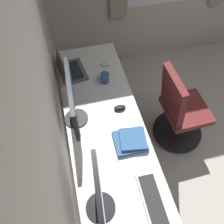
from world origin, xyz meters
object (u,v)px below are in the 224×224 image
laptop_leftmost (69,69)px  drawer_pedestal (102,142)px  mouse_main (106,64)px  office_chair (179,112)px  mouse_spare (120,108)px  coffee_mug (105,78)px  monitor_secondary (73,100)px  keyboard_main (154,202)px  book_stack_near (131,140)px  monitor_primary (100,198)px

laptop_leftmost → drawer_pedestal: bearing=-164.0°
mouse_main → office_chair: (-0.56, -0.63, -0.29)m
drawer_pedestal → mouse_spare: bearing=-68.0°
laptop_leftmost → office_chair: office_chair is taller
drawer_pedestal → laptop_leftmost: size_ratio=1.94×
mouse_main → mouse_spare: (-0.57, 0.01, 0.00)m
laptop_leftmost → mouse_main: 0.38m
mouse_spare → coffee_mug: 0.36m
monitor_secondary → drawer_pedestal: bearing=-108.6°
keyboard_main → laptop_leftmost: bearing=15.8°
book_stack_near → keyboard_main: bearing=-177.8°
monitor_primary → mouse_main: size_ratio=4.48×
office_chair → laptop_leftmost: bearing=62.0°
drawer_pedestal → keyboard_main: bearing=-164.4°
monitor_primary → keyboard_main: (-0.06, -0.35, -0.23)m
coffee_mug → drawer_pedestal: bearing=162.6°
monitor_primary → mouse_spare: 0.86m
drawer_pedestal → coffee_mug: 0.62m
mouse_main → coffee_mug: 0.23m
drawer_pedestal → mouse_spare: 0.45m
mouse_main → coffee_mug: coffee_mug is taller
mouse_main → mouse_spare: same height
mouse_spare → keyboard_main: bearing=-178.6°
mouse_main → monitor_primary: bearing=165.7°
drawer_pedestal → monitor_secondary: (0.07, 0.19, 0.64)m
book_stack_near → laptop_leftmost: bearing=22.6°
monitor_primary → laptop_leftmost: 1.33m
keyboard_main → book_stack_near: 0.48m
laptop_leftmost → coffee_mug: bearing=-121.9°
coffee_mug → book_stack_near: bearing=-175.4°
laptop_leftmost → office_chair: 1.18m
laptop_leftmost → keyboard_main: size_ratio=0.85×
office_chair → mouse_main: bearing=48.6°
monitor_primary → monitor_secondary: monitor_secondary is taller
coffee_mug → mouse_spare: bearing=-171.4°
keyboard_main → book_stack_near: (0.48, 0.02, 0.02)m
laptop_leftmost → mouse_spare: laptop_leftmost is taller
drawer_pedestal → mouse_main: size_ratio=6.68×
monitor_secondary → coffee_mug: monitor_secondary is taller
book_stack_near → coffee_mug: coffee_mug is taller
drawer_pedestal → monitor_primary: (-0.69, 0.15, 0.62)m
monitor_primary → laptop_leftmost: monitor_primary is taller
monitor_secondary → book_stack_near: monitor_secondary is taller
keyboard_main → coffee_mug: bearing=3.6°
monitor_secondary → office_chair: size_ratio=0.59×
office_chair → mouse_spare: bearing=91.2°
keyboard_main → mouse_main: bearing=0.6°
monitor_secondary → coffee_mug: (0.36, -0.33, -0.20)m
keyboard_main → coffee_mug: coffee_mug is taller
laptop_leftmost → mouse_spare: (-0.55, -0.37, -0.03)m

